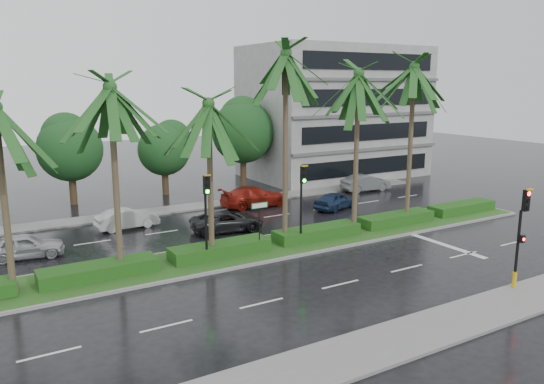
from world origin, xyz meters
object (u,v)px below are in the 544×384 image
car_white (127,219)px  car_blue (335,201)px  car_red (254,197)px  car_darkgrey (227,221)px  signal_median_left (206,205)px  car_silver (25,246)px  car_grey (366,183)px  street_sign (259,214)px  signal_near (521,234)px

car_white → car_blue: 14.21m
car_red → car_blue: bearing=-126.7°
car_darkgrey → car_red: bearing=-35.5°
signal_median_left → car_white: bearing=99.9°
car_silver → car_red: (15.50, 4.08, 0.08)m
car_white → car_blue: bearing=-103.2°
car_white → car_grey: bearing=-89.4°
car_silver → car_grey: car_grey is taller
car_darkgrey → car_grey: 15.83m
car_red → street_sign: bearing=154.3°
signal_near → car_grey: bearing=66.6°
car_white → car_darkgrey: size_ratio=0.86×
car_red → signal_median_left: bearing=142.6°
signal_near → car_darkgrey: 16.18m
signal_near → signal_median_left: 13.93m
signal_median_left → car_grey: signal_median_left is taller
car_red → signal_near: bearing=-172.3°
car_silver → car_darkgrey: size_ratio=0.86×
signal_median_left → car_darkgrey: bearing=55.0°
street_sign → car_white: size_ratio=0.69×
car_silver → street_sign: bearing=-109.6°
car_blue → car_grey: size_ratio=0.87×
car_silver → car_white: (6.00, 2.93, -0.02)m
street_sign → car_silver: 11.95m
car_silver → car_blue: bearing=-80.4°
signal_near → car_white: signal_near is taller
signal_near → car_darkgrey: (-6.50, 14.69, -1.89)m
car_silver → signal_near: bearing=-123.2°
street_sign → car_red: street_sign is taller
signal_median_left → car_blue: bearing=26.4°
signal_near → street_sign: signal_near is taller
car_silver → car_red: size_ratio=0.75×
car_darkgrey → car_blue: 9.08m
car_darkgrey → car_red: car_red is taller
signal_near → signal_median_left: bearing=135.9°
car_red → car_blue: 5.76m
car_grey → car_blue: bearing=128.1°
car_blue → car_grey: 7.12m
car_silver → car_blue: (20.00, 0.49, -0.02)m
car_white → signal_near: bearing=-151.2°
signal_near → car_white: bearing=122.1°
car_red → car_blue: size_ratio=1.38×
signal_median_left → car_blue: 14.15m
car_grey → signal_near: bearing=162.4°
signal_near → street_sign: (-7.00, 9.87, -0.38)m
car_darkgrey → car_white: bearing=61.8°
car_white → car_blue: size_ratio=1.04×
car_darkgrey → car_grey: car_grey is taller
signal_median_left → car_silver: (-7.50, 5.70, -2.36)m
signal_median_left → car_red: signal_median_left is taller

